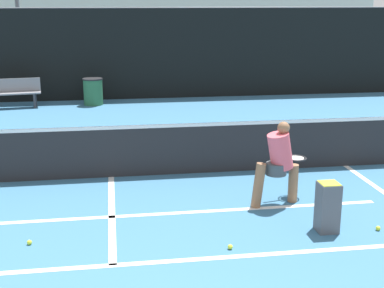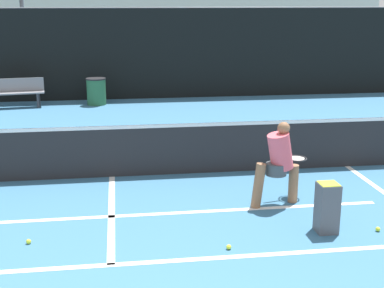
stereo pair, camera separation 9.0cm
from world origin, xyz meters
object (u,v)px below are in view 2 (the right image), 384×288
object	(u,v)px
ball_hopper	(327,207)
parked_car	(6,70)
player_practicing	(279,161)
trash_bin	(96,91)
courtside_bench	(12,92)

from	to	relation	value
ball_hopper	parked_car	bearing A→B (deg)	116.35
ball_hopper	player_practicing	bearing A→B (deg)	108.11
trash_bin	parked_car	distance (m)	5.14
courtside_bench	parked_car	bearing A→B (deg)	95.92
ball_hopper	parked_car	distance (m)	15.39
trash_bin	player_practicing	bearing A→B (deg)	-70.75
ball_hopper	trash_bin	distance (m)	10.52
courtside_bench	ball_hopper	bearing A→B (deg)	-66.15
courtside_bench	parked_car	size ratio (longest dim) A/B	0.48
parked_car	ball_hopper	bearing A→B (deg)	-63.65
ball_hopper	parked_car	xyz separation A→B (m)	(-6.83, 13.79, 0.28)
player_practicing	parked_car	xyz separation A→B (m)	(-6.47, 12.68, -0.05)
courtside_bench	trash_bin	xyz separation A→B (m)	(2.46, 0.13, -0.07)
ball_hopper	parked_car	world-z (taller)	parked_car
ball_hopper	trash_bin	size ratio (longest dim) A/B	0.87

